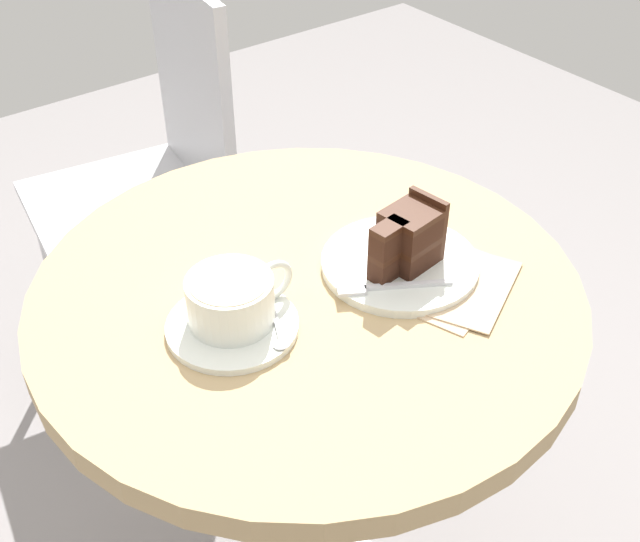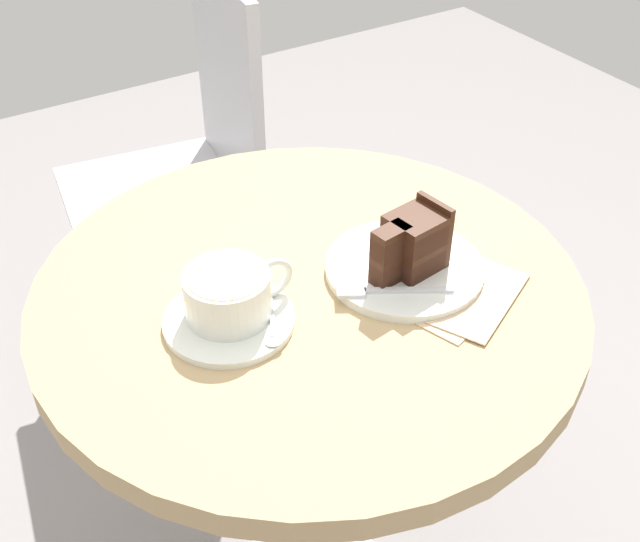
{
  "view_description": "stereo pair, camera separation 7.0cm",
  "coord_description": "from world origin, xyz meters",
  "px_view_note": "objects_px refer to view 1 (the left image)",
  "views": [
    {
      "loc": [
        -0.46,
        -0.63,
        1.37
      ],
      "look_at": [
        -0.0,
        -0.03,
        0.78
      ],
      "focal_mm": 45.0,
      "sensor_mm": 36.0,
      "label": 1
    },
    {
      "loc": [
        -0.4,
        -0.67,
        1.37
      ],
      "look_at": [
        -0.0,
        -0.03,
        0.78
      ],
      "focal_mm": 45.0,
      "sensor_mm": 36.0,
      "label": 2
    }
  ],
  "objects_px": {
    "teaspoon": "(278,328)",
    "cake_plate": "(400,263)",
    "cafe_chair": "(160,160)",
    "saucer": "(232,326)",
    "napkin": "(440,278)",
    "coffee_cup": "(232,298)",
    "fork": "(381,287)",
    "cake_slice": "(408,238)"
  },
  "relations": [
    {
      "from": "coffee_cup",
      "to": "cake_slice",
      "type": "relative_size",
      "value": 1.3
    },
    {
      "from": "teaspoon",
      "to": "fork",
      "type": "relative_size",
      "value": 0.71
    },
    {
      "from": "coffee_cup",
      "to": "napkin",
      "type": "height_order",
      "value": "coffee_cup"
    },
    {
      "from": "coffee_cup",
      "to": "napkin",
      "type": "distance_m",
      "value": 0.27
    },
    {
      "from": "saucer",
      "to": "teaspoon",
      "type": "xyz_separation_m",
      "value": [
        0.04,
        -0.04,
        0.01
      ]
    },
    {
      "from": "coffee_cup",
      "to": "teaspoon",
      "type": "relative_size",
      "value": 1.5
    },
    {
      "from": "saucer",
      "to": "teaspoon",
      "type": "height_order",
      "value": "teaspoon"
    },
    {
      "from": "teaspoon",
      "to": "napkin",
      "type": "bearing_deg",
      "value": 106.04
    },
    {
      "from": "coffee_cup",
      "to": "teaspoon",
      "type": "xyz_separation_m",
      "value": [
        0.03,
        -0.05,
        -0.03
      ]
    },
    {
      "from": "cake_plate",
      "to": "fork",
      "type": "xyz_separation_m",
      "value": [
        -0.06,
        -0.03,
        0.01
      ]
    },
    {
      "from": "cake_plate",
      "to": "napkin",
      "type": "height_order",
      "value": "cake_plate"
    },
    {
      "from": "saucer",
      "to": "cafe_chair",
      "type": "height_order",
      "value": "cafe_chair"
    },
    {
      "from": "cake_slice",
      "to": "cafe_chair",
      "type": "xyz_separation_m",
      "value": [
        0.04,
        0.78,
        -0.26
      ]
    },
    {
      "from": "cake_slice",
      "to": "coffee_cup",
      "type": "bearing_deg",
      "value": 168.77
    },
    {
      "from": "napkin",
      "to": "cafe_chair",
      "type": "bearing_deg",
      "value": 88.97
    },
    {
      "from": "saucer",
      "to": "napkin",
      "type": "bearing_deg",
      "value": -16.97
    },
    {
      "from": "cake_plate",
      "to": "cake_slice",
      "type": "relative_size",
      "value": 1.91
    },
    {
      "from": "cake_plate",
      "to": "cake_slice",
      "type": "height_order",
      "value": "cake_slice"
    },
    {
      "from": "cake_plate",
      "to": "fork",
      "type": "distance_m",
      "value": 0.07
    },
    {
      "from": "coffee_cup",
      "to": "fork",
      "type": "bearing_deg",
      "value": -21.0
    },
    {
      "from": "teaspoon",
      "to": "cafe_chair",
      "type": "bearing_deg",
      "value": -171.31
    },
    {
      "from": "teaspoon",
      "to": "cake_plate",
      "type": "distance_m",
      "value": 0.2
    },
    {
      "from": "fork",
      "to": "cafe_chair",
      "type": "xyz_separation_m",
      "value": [
        0.1,
        0.8,
        -0.23
      ]
    },
    {
      "from": "cake_plate",
      "to": "cafe_chair",
      "type": "bearing_deg",
      "value": 87.13
    },
    {
      "from": "cake_plate",
      "to": "napkin",
      "type": "distance_m",
      "value": 0.05
    },
    {
      "from": "saucer",
      "to": "cake_plate",
      "type": "height_order",
      "value": "cake_plate"
    },
    {
      "from": "coffee_cup",
      "to": "cake_plate",
      "type": "bearing_deg",
      "value": -9.05
    },
    {
      "from": "teaspoon",
      "to": "cake_slice",
      "type": "height_order",
      "value": "cake_slice"
    },
    {
      "from": "saucer",
      "to": "coffee_cup",
      "type": "height_order",
      "value": "coffee_cup"
    },
    {
      "from": "coffee_cup",
      "to": "cake_slice",
      "type": "distance_m",
      "value": 0.23
    },
    {
      "from": "cake_plate",
      "to": "cafe_chair",
      "type": "relative_size",
      "value": 0.23
    },
    {
      "from": "teaspoon",
      "to": "cake_slice",
      "type": "relative_size",
      "value": 0.87
    },
    {
      "from": "coffee_cup",
      "to": "teaspoon",
      "type": "height_order",
      "value": "coffee_cup"
    },
    {
      "from": "teaspoon",
      "to": "cake_plate",
      "type": "bearing_deg",
      "value": 118.98
    },
    {
      "from": "napkin",
      "to": "cake_plate",
      "type": "bearing_deg",
      "value": 115.93
    },
    {
      "from": "saucer",
      "to": "teaspoon",
      "type": "bearing_deg",
      "value": -49.13
    },
    {
      "from": "cake_slice",
      "to": "teaspoon",
      "type": "bearing_deg",
      "value": -179.19
    },
    {
      "from": "coffee_cup",
      "to": "napkin",
      "type": "xyz_separation_m",
      "value": [
        0.25,
        -0.09,
        -0.04
      ]
    },
    {
      "from": "teaspoon",
      "to": "cafe_chair",
      "type": "xyz_separation_m",
      "value": [
        0.24,
        0.79,
        -0.22
      ]
    },
    {
      "from": "cafe_chair",
      "to": "saucer",
      "type": "bearing_deg",
      "value": -11.86
    },
    {
      "from": "teaspoon",
      "to": "fork",
      "type": "bearing_deg",
      "value": 108.63
    },
    {
      "from": "coffee_cup",
      "to": "fork",
      "type": "height_order",
      "value": "coffee_cup"
    }
  ]
}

